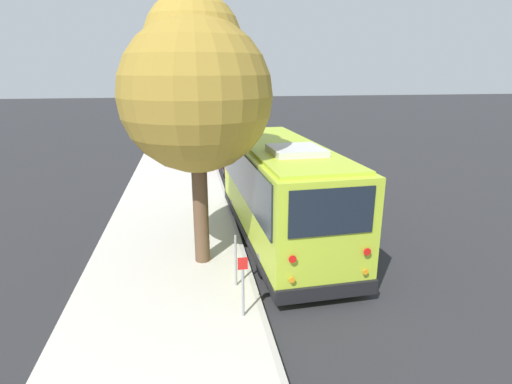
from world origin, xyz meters
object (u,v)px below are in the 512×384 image
Objects in this scene: shuttle_bus at (281,187)px; parked_sedan_gray at (228,140)px; sign_post_near at (243,286)px; sign_post_far at (236,261)px; parked_sedan_maroon at (238,161)px; parked_sedan_navy at (219,129)px; street_tree at (195,85)px.

shuttle_bus is 17.09m from parked_sedan_gray.
sign_post_far is (1.35, 0.00, -0.05)m from sign_post_near.
sign_post_far is at bearing 173.54° from parked_sedan_maroon.
parked_sedan_maroon is 0.92× the size of parked_sedan_navy.
sign_post_near is (-4.41, 1.85, -0.92)m from shuttle_bus.
sign_post_near is at bearing 154.65° from shuttle_bus.
parked_sedan_navy is 3.19× the size of sign_post_near.
sign_post_far is (-26.15, 1.62, 0.26)m from parked_sedan_navy.
parked_sedan_maroon is 12.17m from street_tree.
shuttle_bus is 4.87m from sign_post_near.
street_tree reaches higher than parked_sedan_gray.
parked_sedan_navy is 3.31× the size of sign_post_far.
parked_sedan_gray is 3.19× the size of sign_post_near.
street_tree is 5.23× the size of sign_post_far.
parked_sedan_gray is 1.00× the size of parked_sedan_navy.
street_tree is at bearing 169.03° from parked_sedan_gray.
street_tree reaches higher than sign_post_near.
parked_sedan_maroon reaches higher than parked_sedan_navy.
sign_post_near is (-3.05, -0.79, -4.19)m from street_tree.
shuttle_bus reaches higher than parked_sedan_gray.
parked_sedan_navy is at bearing -2.02° from shuttle_bus.
sign_post_far is at bearing 171.53° from parked_sedan_navy.
parked_sedan_gray is at bearing -2.34° from shuttle_bus.
street_tree is (-18.40, 2.56, 4.48)m from parked_sedan_gray.
shuttle_bus is 2.05× the size of parked_sedan_maroon.
shuttle_bus is at bearing 175.64° from parked_sedan_navy.
sign_post_far is (-3.05, 1.85, -0.97)m from shuttle_bus.
sign_post_far is at bearing -155.03° from street_tree.
shuttle_bus is 3.70m from sign_post_far.
parked_sedan_gray is 19.11m from street_tree.
street_tree reaches higher than parked_sedan_navy.
parked_sedan_navy is 0.63× the size of street_tree.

